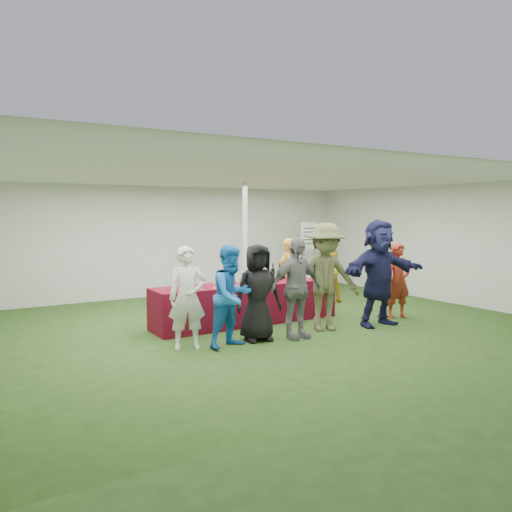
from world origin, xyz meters
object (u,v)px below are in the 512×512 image
serving_table (247,303)px  wine_list_sign (309,241)px  customer_5 (379,273)px  customer_1 (232,296)px  customer_6 (398,281)px  customer_0 (187,298)px  customer_3 (296,288)px  staff_back (326,268)px  customer_4 (326,277)px  dump_bucket (324,274)px  customer_2 (258,292)px  staff_pourer (287,275)px

serving_table → wine_list_sign: wine_list_sign is taller
serving_table → customer_5: size_ratio=1.85×
wine_list_sign → customer_5: (-1.47, -4.00, -0.34)m
customer_1 → customer_6: bearing=-11.4°
customer_0 → customer_3: bearing=5.4°
serving_table → staff_back: size_ratio=2.27×
customer_4 → dump_bucket: bearing=70.2°
staff_back → customer_2: size_ratio=1.02×
customer_1 → customer_4: (1.91, 0.10, 0.15)m
wine_list_sign → customer_6: size_ratio=1.22×
staff_pourer → staff_back: 1.39m
serving_table → customer_2: bearing=-112.5°
serving_table → staff_back: 2.83m
customer_1 → customer_2: (0.54, 0.12, -0.01)m
customer_2 → customer_4: bearing=8.8°
customer_1 → customer_4: size_ratio=0.84×
customer_0 → customer_5: customer_5 is taller
dump_bucket → customer_0: 3.40m
customer_4 → customer_5: bearing=6.0°
customer_1 → customer_6: 3.79m
customer_2 → staff_pourer: bearing=53.8°
staff_pourer → customer_0: 3.35m
customer_3 → customer_4: bearing=12.1°
staff_back → serving_table: bearing=28.7°
staff_pourer → wine_list_sign: bearing=-155.8°
customer_0 → customer_1: size_ratio=0.99×
customer_4 → wine_list_sign: bearing=74.1°
customer_1 → customer_5: bearing=-16.2°
customer_1 → customer_4: 1.92m
serving_table → staff_back: (2.64, 0.92, 0.42)m
staff_back → customer_5: size_ratio=0.82×
customer_1 → customer_3: size_ratio=0.95×
wine_list_sign → staff_pourer: bearing=-136.2°
serving_table → customer_2: size_ratio=2.30×
customer_2 → customer_1: bearing=-157.6°
serving_table → dump_bucket: size_ratio=14.99×
serving_table → customer_5: customer_5 is taller
serving_table → customer_6: bearing=-22.6°
staff_pourer → customer_5: customer_5 is taller
customer_1 → customer_4: customer_4 is taller
customer_1 → customer_0: bearing=142.9°
customer_0 → customer_6: bearing=15.1°
customer_0 → customer_2: 1.17m
customer_3 → dump_bucket: bearing=36.5°
customer_5 → staff_pourer: bearing=108.9°
serving_table → staff_pourer: size_ratio=2.35×
serving_table → customer_1: (-1.03, -1.31, 0.41)m
dump_bucket → staff_back: staff_back is taller
customer_3 → customer_5: 1.83m
customer_3 → customer_1: bearing=175.3°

